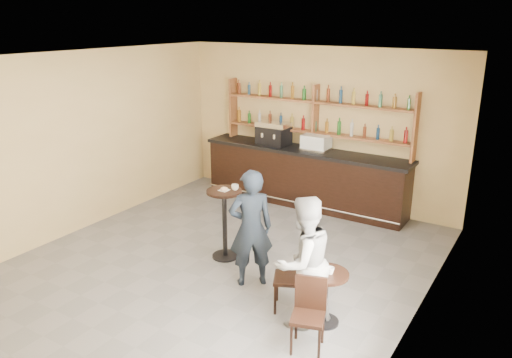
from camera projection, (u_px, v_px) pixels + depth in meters
The scene contains 22 objects.
floor at pixel (218, 265), 7.87m from camera, with size 7.00×7.00×0.00m, color slate.
ceiling at pixel (213, 58), 6.87m from camera, with size 7.00×7.00×0.00m, color white.
wall_back at pixel (318, 126), 10.19m from camera, with size 7.00×7.00×0.00m, color #D8B97B.
wall_left at pixel (80, 143), 8.88m from camera, with size 7.00×7.00×0.00m, color #D8B97B.
wall_right at pixel (422, 208), 5.86m from camera, with size 7.00×7.00×0.00m, color #D8B97B.
window_pane at pixel (390, 236), 4.86m from camera, with size 2.00×2.00×0.00m, color white.
window_frame at pixel (390, 236), 4.87m from camera, with size 0.04×1.70×2.10m, color black, non-canonical shape.
shelf_unit at pixel (315, 117), 10.02m from camera, with size 4.00×0.26×1.40m, color brown, non-canonical shape.
liquor_bottles at pixel (315, 109), 9.97m from camera, with size 3.68×0.10×1.00m, color #8C5919, non-canonical shape.
bar_counter at pixel (304, 177), 10.27m from camera, with size 4.38×0.85×1.19m, color black, non-canonical shape.
espresso_machine at pixel (274, 133), 10.38m from camera, with size 0.67×0.43×0.48m, color black, non-canonical shape.
pastry_case at pixel (316, 143), 9.91m from camera, with size 0.54×0.43×0.32m, color silver, non-canonical shape.
pedestal_table at pixel (225, 224), 7.98m from camera, with size 0.56×0.56×1.15m, color black, non-canonical shape.
napkin at pixel (224, 190), 7.80m from camera, with size 0.15×0.15×0.00m, color white.
donut at pixel (224, 189), 7.78m from camera, with size 0.12×0.12×0.04m, color #CA8549.
cup_pedestal at pixel (235, 187), 7.79m from camera, with size 0.11×0.11×0.09m, color white.
man_main at pixel (251, 228), 7.09m from camera, with size 0.64×0.42×1.75m, color black.
cafe_table at pixel (325, 298), 6.30m from camera, with size 0.56×0.56×0.71m, color black, non-canonical shape.
cup_cafe at pixel (330, 271), 6.15m from camera, with size 0.09×0.09×0.09m, color white.
chair_west at pixel (289, 278), 6.58m from camera, with size 0.40×0.40×0.92m, color black, non-canonical shape.
chair_south at pixel (308, 317), 5.76m from camera, with size 0.38×0.38×0.87m, color black, non-canonical shape.
patron_second at pixel (303, 262), 6.15m from camera, with size 0.83×0.65×1.71m, color gray.
Camera 1 is at (4.24, -5.67, 3.74)m, focal length 35.00 mm.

